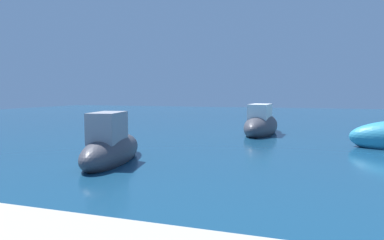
{
  "coord_description": "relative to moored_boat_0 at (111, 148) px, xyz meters",
  "views": [
    {
      "loc": [
        -6.19,
        -5.43,
        1.96
      ],
      "look_at": [
        -11.23,
        9.76,
        0.68
      ],
      "focal_mm": 32.27,
      "sensor_mm": 36.0,
      "label": 1
    }
  ],
  "objects": [
    {
      "name": "moored_boat_0",
      "position": [
        0.0,
        0.0,
        0.0
      ],
      "size": [
        1.8,
        3.74,
        1.65
      ],
      "rotation": [
        0.0,
        0.0,
        1.77
      ],
      "color": "#3F3F47",
      "rests_on": "ground"
    },
    {
      "name": "moored_boat_1",
      "position": [
        3.2,
        8.04,
        0.03
      ],
      "size": [
        1.65,
        4.29,
        1.7
      ],
      "rotation": [
        0.0,
        0.0,
        1.51
      ],
      "color": "#3F3F47",
      "rests_on": "ground"
    }
  ]
}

